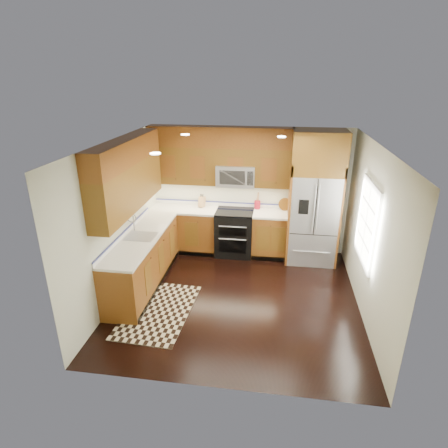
# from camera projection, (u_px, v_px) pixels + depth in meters

# --- Properties ---
(ground) EXTENTS (4.00, 4.00, 0.00)m
(ground) POSITION_uv_depth(u_px,v_px,m) (237.00, 297.00, 6.38)
(ground) COLOR black
(ground) RESTS_ON ground
(wall_back) EXTENTS (4.00, 0.02, 2.60)m
(wall_back) POSITION_uv_depth(u_px,v_px,m) (249.00, 190.00, 7.72)
(wall_back) COLOR beige
(wall_back) RESTS_ON ground
(wall_left) EXTENTS (0.02, 4.00, 2.60)m
(wall_left) POSITION_uv_depth(u_px,v_px,m) (118.00, 220.00, 6.16)
(wall_left) COLOR beige
(wall_left) RESTS_ON ground
(wall_right) EXTENTS (0.02, 4.00, 2.60)m
(wall_right) POSITION_uv_depth(u_px,v_px,m) (370.00, 234.00, 5.62)
(wall_right) COLOR beige
(wall_right) RESTS_ON ground
(window) EXTENTS (0.04, 1.10, 1.30)m
(window) POSITION_uv_depth(u_px,v_px,m) (367.00, 223.00, 5.77)
(window) COLOR white
(window) RESTS_ON ground
(base_cabinets) EXTENTS (2.85, 3.00, 0.90)m
(base_cabinets) POSITION_uv_depth(u_px,v_px,m) (179.00, 246.00, 7.20)
(base_cabinets) COLOR brown
(base_cabinets) RESTS_ON ground
(countertop) EXTENTS (2.86, 3.01, 0.04)m
(countertop) POSITION_uv_depth(u_px,v_px,m) (187.00, 222.00, 7.11)
(countertop) COLOR white
(countertop) RESTS_ON base_cabinets
(upper_cabinets) EXTENTS (2.85, 3.00, 1.15)m
(upper_cabinets) POSITION_uv_depth(u_px,v_px,m) (182.00, 164.00, 6.77)
(upper_cabinets) COLOR brown
(upper_cabinets) RESTS_ON ground
(range) EXTENTS (0.76, 0.67, 0.95)m
(range) POSITION_uv_depth(u_px,v_px,m) (234.00, 233.00, 7.76)
(range) COLOR black
(range) RESTS_ON ground
(microwave) EXTENTS (0.76, 0.40, 0.42)m
(microwave) POSITION_uv_depth(u_px,v_px,m) (236.00, 175.00, 7.43)
(microwave) COLOR #B2B2B7
(microwave) RESTS_ON ground
(refrigerator) EXTENTS (0.98, 0.75, 2.60)m
(refrigerator) POSITION_uv_depth(u_px,v_px,m) (314.00, 198.00, 7.20)
(refrigerator) COLOR #B2B2B7
(refrigerator) RESTS_ON ground
(sink_faucet) EXTENTS (0.54, 0.44, 0.37)m
(sink_faucet) POSITION_uv_depth(u_px,v_px,m) (139.00, 233.00, 6.45)
(sink_faucet) COLOR #B2B2B7
(sink_faucet) RESTS_ON countertop
(rug) EXTENTS (1.06, 1.69, 0.01)m
(rug) POSITION_uv_depth(u_px,v_px,m) (159.00, 311.00, 6.00)
(rug) COLOR black
(rug) RESTS_ON ground
(knife_block) EXTENTS (0.14, 0.16, 0.28)m
(knife_block) POSITION_uv_depth(u_px,v_px,m) (202.00, 202.00, 7.81)
(knife_block) COLOR #A98052
(knife_block) RESTS_ON countertop
(utensil_crock) EXTENTS (0.16, 0.16, 0.35)m
(utensil_crock) POSITION_uv_depth(u_px,v_px,m) (257.00, 203.00, 7.70)
(utensil_crock) COLOR maroon
(utensil_crock) RESTS_ON countertop
(cutting_board) EXTENTS (0.31, 0.31, 0.02)m
(cutting_board) POSITION_uv_depth(u_px,v_px,m) (284.00, 210.00, 7.66)
(cutting_board) COLOR brown
(cutting_board) RESTS_ON countertop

